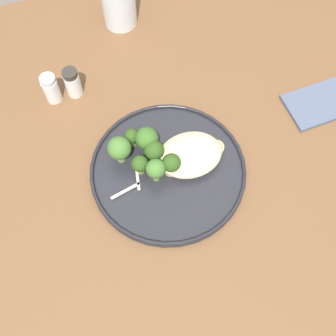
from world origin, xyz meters
The scene contains 24 objects.
ground centered at (0.00, 0.00, 0.00)m, with size 6.00×6.00×0.00m, color #665B51.
wooden_dining_table centered at (0.00, 0.00, 0.66)m, with size 1.40×1.00×0.74m.
dinner_plate centered at (-0.05, -0.04, 0.75)m, with size 0.29×0.29×0.02m.
noodle_bed centered at (0.00, -0.03, 0.77)m, with size 0.12×0.10×0.04m.
seared_scallop_right_edge centered at (0.00, -0.01, 0.76)m, with size 0.03×0.03×0.01m.
seared_scallop_half_hidden centered at (-0.03, -0.02, 0.76)m, with size 0.03×0.03×0.01m.
seared_scallop_front_small centered at (0.02, 0.00, 0.76)m, with size 0.03×0.03×0.01m.
seared_scallop_center_golden centered at (-0.04, -0.04, 0.76)m, with size 0.02×0.02×0.01m.
seared_scallop_tiny_bay centered at (-0.01, -0.04, 0.76)m, with size 0.03×0.03×0.02m.
seared_scallop_large_seared centered at (0.05, -0.03, 0.76)m, with size 0.03×0.03×0.01m.
broccoli_floret_tall_stalk centered at (-0.06, -0.01, 0.79)m, with size 0.04×0.04×0.06m.
broccoli_floret_split_head centered at (-0.04, -0.04, 0.78)m, with size 0.03×0.03×0.05m.
broccoli_floret_small_sprig centered at (-0.09, -0.02, 0.78)m, with size 0.03×0.03×0.05m.
broccoli_floret_center_pile centered at (-0.09, 0.04, 0.78)m, with size 0.03×0.03×0.05m.
broccoli_floret_front_edge centered at (-0.07, 0.02, 0.79)m, with size 0.04×0.04×0.06m.
broccoli_floret_rear_charred centered at (-0.07, -0.04, 0.79)m, with size 0.04×0.04×0.06m.
broccoli_floret_beside_noodles centered at (-0.12, 0.02, 0.79)m, with size 0.04×0.04×0.06m.
onion_sliver_short_strip centered at (-0.13, -0.05, 0.75)m, with size 0.06×0.01×0.00m, color silver.
onion_sliver_curled_piece centered at (-0.04, -0.01, 0.75)m, with size 0.05×0.01×0.00m, color silver.
onion_sliver_pale_crescent centered at (-0.10, -0.03, 0.75)m, with size 0.06×0.01×0.00m, color silver.
water_glass centered at (-0.02, 0.36, 0.79)m, with size 0.07×0.07×0.11m.
folded_napkin centered at (0.30, 0.01, 0.74)m, with size 0.15×0.09×0.01m, color #4C566B.
salt_shaker centered at (-0.21, 0.20, 0.77)m, with size 0.03×0.03×0.07m.
pepper_shaker centered at (-0.16, 0.20, 0.77)m, with size 0.03×0.03×0.07m.
Camera 1 is at (-0.17, -0.37, 1.48)m, focal length 46.90 mm.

